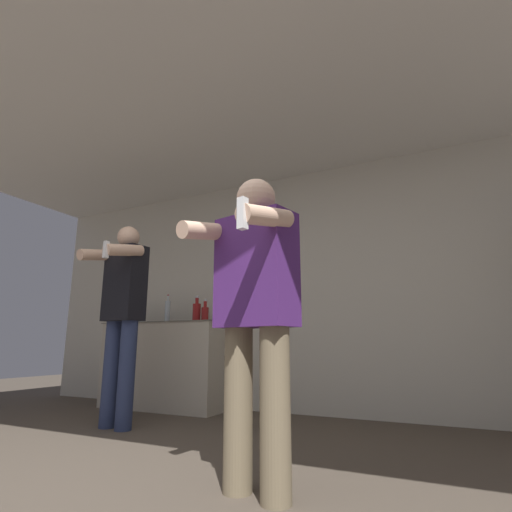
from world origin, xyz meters
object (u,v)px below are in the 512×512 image
(bottle_dark_rum, at_px, (142,312))
(person_woman_foreground, at_px, (255,305))
(bottle_clear_vodka, at_px, (205,313))
(bottle_amber_bourbon, at_px, (197,312))
(bottle_red_label, at_px, (167,311))
(person_man_side, at_px, (122,308))

(bottle_dark_rum, relative_size, person_woman_foreground, 0.23)
(bottle_dark_rum, relative_size, bottle_clear_vodka, 1.40)
(bottle_amber_bourbon, relative_size, bottle_clear_vodka, 1.17)
(bottle_red_label, relative_size, person_woman_foreground, 0.22)
(bottle_dark_rum, relative_size, person_man_side, 0.20)
(person_woman_foreground, bearing_deg, person_man_side, 153.61)
(bottle_dark_rum, distance_m, person_woman_foreground, 3.15)
(bottle_clear_vodka, relative_size, person_woman_foreground, 0.16)
(bottle_dark_rum, distance_m, bottle_amber_bourbon, 0.79)
(bottle_amber_bourbon, height_order, bottle_clear_vodka, bottle_amber_bourbon)
(bottle_dark_rum, distance_m, person_man_side, 1.34)
(bottle_clear_vodka, xyz_separation_m, person_woman_foreground, (1.57, -1.95, -0.15))
(bottle_amber_bourbon, distance_m, bottle_clear_vodka, 0.11)
(bottle_red_label, bearing_deg, bottle_dark_rum, 180.00)
(bottle_red_label, relative_size, person_man_side, 0.19)
(bottle_red_label, height_order, bottle_clear_vodka, bottle_red_label)
(bottle_red_label, bearing_deg, bottle_amber_bourbon, 0.00)
(person_man_side, bearing_deg, bottle_clear_vodka, 82.68)
(bottle_clear_vodka, bearing_deg, bottle_red_label, 180.00)
(bottle_dark_rum, height_order, person_man_side, person_man_side)
(bottle_dark_rum, xyz_separation_m, person_woman_foreground, (2.47, -1.95, -0.19))
(bottle_red_label, height_order, bottle_amber_bourbon, bottle_red_label)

